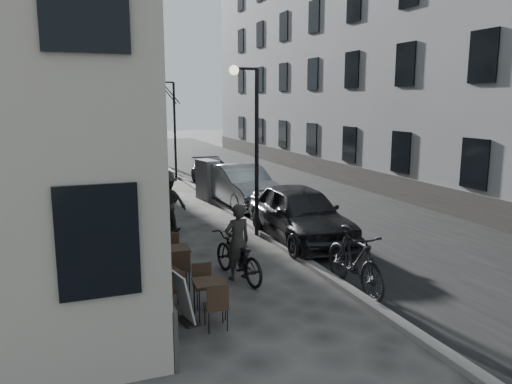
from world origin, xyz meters
TOP-DOWN VIEW (x-y plane):
  - ground at (0.00, 0.00)m, footprint 120.00×120.00m
  - road at (3.85, 16.00)m, footprint 7.30×60.00m
  - kerb at (0.20, 16.00)m, footprint 0.25×60.00m
  - building_left at (-6.00, 16.50)m, footprint 4.00×35.00m
  - building_right at (9.50, 16.50)m, footprint 4.00×35.00m
  - streetlamp_near at (-0.17, 6.00)m, footprint 0.90×0.28m
  - streetlamp_far at (-0.17, 18.00)m, footprint 0.90×0.28m
  - tree_near at (-0.10, 21.00)m, footprint 2.40×2.40m
  - tree_far at (-0.10, 27.00)m, footprint 2.40×2.40m
  - bistro_set_a at (-2.95, 0.79)m, footprint 0.62×1.46m
  - bistro_set_b at (-3.63, 1.85)m, footprint 0.66×1.42m
  - bistro_set_c at (-3.16, 2.95)m, footprint 0.68×1.60m
  - sign_board at (-3.46, 0.70)m, footprint 0.44×0.61m
  - utility_cabinet at (0.10, 12.05)m, footprint 0.82×1.20m
  - bicycle at (-1.79, 2.55)m, footprint 1.10×2.18m
  - cyclist_rider at (-1.79, 2.55)m, footprint 0.72×0.54m
  - pedestrian_near at (-2.49, 7.47)m, footprint 1.01×0.89m
  - pedestrian_mid at (-2.46, 7.49)m, footprint 1.29×0.83m
  - pedestrian_far at (-3.60, 11.09)m, footprint 1.04×0.96m
  - car_near at (1.00, 5.02)m, footprint 2.05×4.85m
  - car_mid at (1.00, 10.34)m, footprint 2.00×4.94m
  - car_far at (1.26, 15.38)m, footprint 2.10×4.37m
  - moped at (0.35, 0.96)m, footprint 0.68×2.31m

SIDE VIEW (x-z plane):
  - ground at x=0.00m, z-range 0.00..0.00m
  - road at x=3.85m, z-range 0.00..0.00m
  - kerb at x=0.20m, z-range 0.00..0.12m
  - sign_board at x=-3.46m, z-range -0.09..0.88m
  - bistro_set_b at x=-3.63m, z-range 0.01..0.83m
  - bistro_set_a at x=-2.95m, z-range 0.01..0.87m
  - bistro_set_c at x=-3.16m, z-range 0.01..0.95m
  - bicycle at x=-1.79m, z-range 0.00..1.09m
  - car_far at x=1.26m, z-range 0.00..1.23m
  - moped at x=0.35m, z-range 0.00..1.38m
  - car_mid at x=1.00m, z-range 0.00..1.59m
  - car_near at x=1.00m, z-range 0.00..1.64m
  - utility_cabinet at x=0.10m, z-range 0.00..1.65m
  - pedestrian_far at x=-3.60m, z-range 0.00..1.71m
  - pedestrian_near at x=-2.49m, z-range 0.00..1.74m
  - cyclist_rider at x=-1.79m, z-range 0.00..1.79m
  - pedestrian_mid at x=-2.46m, z-range 0.00..1.89m
  - streetlamp_near at x=-0.17m, z-range 0.62..5.71m
  - streetlamp_far at x=-0.17m, z-range 0.62..5.71m
  - tree_near at x=-0.10m, z-range 1.81..7.51m
  - tree_far at x=-0.10m, z-range 1.81..7.51m
  - building_left at x=-6.00m, z-range 0.00..16.00m
  - building_right at x=9.50m, z-range 0.00..16.00m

